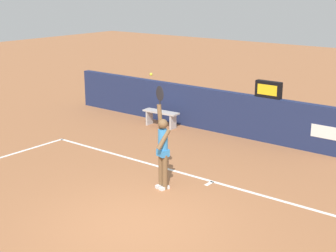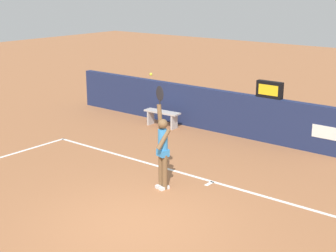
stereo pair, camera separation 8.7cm
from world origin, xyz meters
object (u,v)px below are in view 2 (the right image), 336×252
at_px(speed_display, 270,90).
at_px(tennis_ball, 151,74).
at_px(tennis_player, 163,147).
at_px(courtside_bench_near, 162,115).

bearing_deg(speed_display, tennis_ball, -93.88).
height_order(tennis_player, courtside_bench_near, tennis_player).
relative_size(speed_display, tennis_player, 0.33).
height_order(speed_display, tennis_player, tennis_player).
distance_m(tennis_player, tennis_ball, 1.69).
xyz_separation_m(speed_display, tennis_ball, (-0.33, -4.87, 1.08)).
xyz_separation_m(speed_display, courtside_bench_near, (-3.46, -0.68, -1.20)).
bearing_deg(tennis_player, courtside_bench_near, 129.44).
bearing_deg(tennis_player, speed_display, 87.57).
bearing_deg(tennis_ball, tennis_player, 59.24).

